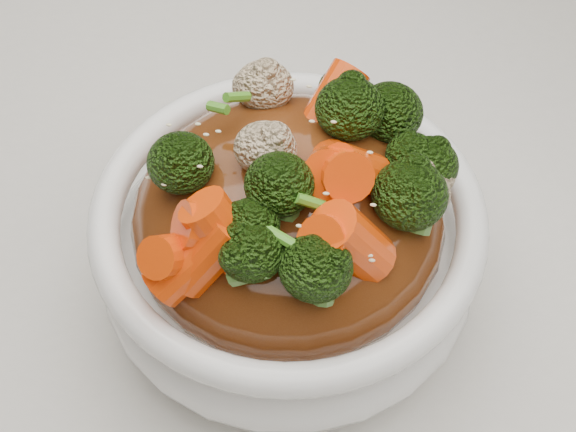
# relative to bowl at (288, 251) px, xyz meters

# --- Properties ---
(tablecloth) EXTENTS (1.20, 0.80, 0.04)m
(tablecloth) POSITION_rel_bowl_xyz_m (0.03, 0.03, -0.06)
(tablecloth) COLOR silver
(tablecloth) RESTS_ON dining_table
(bowl) EXTENTS (0.26, 0.26, 0.08)m
(bowl) POSITION_rel_bowl_xyz_m (0.00, 0.00, 0.00)
(bowl) COLOR white
(bowl) RESTS_ON tablecloth
(sauce_base) EXTENTS (0.21, 0.21, 0.09)m
(sauce_base) POSITION_rel_bowl_xyz_m (-0.00, 0.00, 0.03)
(sauce_base) COLOR #57280F
(sauce_base) RESTS_ON bowl
(carrots) EXTENTS (0.21, 0.21, 0.05)m
(carrots) POSITION_rel_bowl_xyz_m (-0.00, 0.00, 0.08)
(carrots) COLOR #F84508
(carrots) RESTS_ON sauce_base
(broccoli) EXTENTS (0.21, 0.21, 0.04)m
(broccoli) POSITION_rel_bowl_xyz_m (-0.00, 0.00, 0.08)
(broccoli) COLOR black
(broccoli) RESTS_ON sauce_base
(cauliflower) EXTENTS (0.21, 0.21, 0.03)m
(cauliflower) POSITION_rel_bowl_xyz_m (-0.00, 0.00, 0.08)
(cauliflower) COLOR beige
(cauliflower) RESTS_ON sauce_base
(scallions) EXTENTS (0.15, 0.15, 0.02)m
(scallions) POSITION_rel_bowl_xyz_m (0.00, 0.00, 0.09)
(scallions) COLOR #499522
(scallions) RESTS_ON sauce_base
(sesame_seeds) EXTENTS (0.19, 0.19, 0.01)m
(sesame_seeds) POSITION_rel_bowl_xyz_m (0.00, 0.00, 0.09)
(sesame_seeds) COLOR beige
(sesame_seeds) RESTS_ON sauce_base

